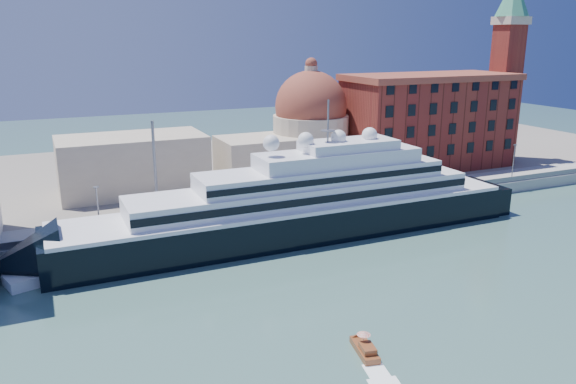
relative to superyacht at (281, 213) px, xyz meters
name	(u,v)px	position (x,y,z in m)	size (l,w,h in m)	color
ground	(353,291)	(0.94, -23.00, -4.79)	(400.00, 400.00, 0.00)	#335855
quay	(263,214)	(0.94, 11.00, -3.54)	(180.00, 10.00, 2.50)	gray
land	(204,170)	(0.94, 52.00, -3.79)	(260.00, 72.00, 2.00)	slate
quay_fence	(271,211)	(0.94, 6.50, -1.69)	(180.00, 0.10, 1.20)	slate
superyacht	(281,213)	(0.00, 0.00, 0.00)	(92.91, 12.88, 27.77)	black
service_barge	(57,271)	(-36.26, -1.16, -3.92)	(14.15, 8.32, 3.02)	white
water_taxi	(365,349)	(-6.04, -37.47, -4.19)	(2.80, 5.56, 2.52)	brown
warehouse	(429,120)	(52.94, 29.00, 9.00)	(43.00, 19.00, 23.25)	maroon
campanile	(507,58)	(76.94, 29.00, 23.96)	(8.40, 8.40, 47.00)	maroon
church	(250,141)	(7.33, 34.72, 6.12)	(66.00, 18.00, 25.50)	beige
lamp_posts	(199,179)	(-11.73, 9.27, 5.05)	(120.80, 2.40, 18.00)	slate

